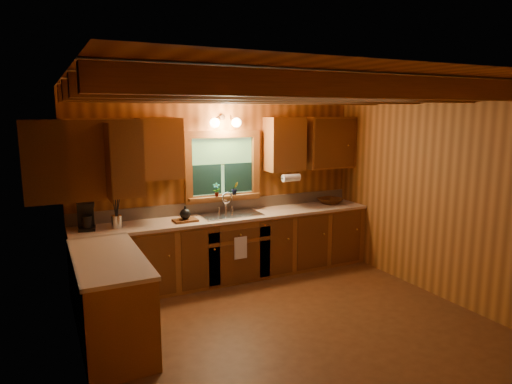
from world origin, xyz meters
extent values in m
plane|color=#562F14|center=(0.00, 0.00, 0.00)|extent=(4.20, 4.20, 0.00)
plane|color=brown|center=(0.00, 0.00, 2.60)|extent=(4.20, 4.20, 0.00)
plane|color=brown|center=(0.00, 1.90, 1.30)|extent=(4.20, 0.00, 4.20)
plane|color=brown|center=(0.00, -1.90, 1.30)|extent=(4.20, 0.00, 4.20)
plane|color=brown|center=(-2.10, 0.00, 1.30)|extent=(0.00, 3.80, 3.80)
plane|color=brown|center=(2.10, 0.00, 1.30)|extent=(0.00, 3.80, 3.80)
cube|color=brown|center=(0.00, -1.20, 2.49)|extent=(4.20, 0.14, 0.18)
cube|color=brown|center=(0.00, -0.40, 2.49)|extent=(4.20, 0.14, 0.18)
cube|color=brown|center=(0.00, 0.40, 2.49)|extent=(4.20, 0.14, 0.18)
cube|color=brown|center=(0.00, 1.20, 2.49)|extent=(4.20, 0.14, 0.18)
cube|color=brown|center=(0.00, 1.59, 0.43)|extent=(4.20, 0.62, 0.86)
cube|color=brown|center=(-1.79, 0.48, 0.43)|extent=(0.62, 1.60, 0.86)
cube|color=tan|center=(0.00, 1.59, 0.88)|extent=(4.20, 0.66, 0.04)
cube|color=tan|center=(-1.78, 0.48, 0.88)|extent=(0.64, 1.60, 0.04)
cube|color=tan|center=(0.00, 1.89, 0.98)|extent=(4.20, 0.02, 0.16)
cube|color=white|center=(-1.47, 0.68, 0.43)|extent=(0.02, 0.60, 0.80)
cube|color=brown|center=(-1.70, 1.73, 1.84)|extent=(0.78, 0.34, 0.78)
cube|color=brown|center=(-0.92, 1.73, 1.84)|extent=(0.55, 0.34, 0.78)
cube|color=brown|center=(0.92, 1.73, 1.84)|extent=(0.55, 0.34, 0.78)
cube|color=brown|center=(1.70, 1.73, 1.84)|extent=(0.78, 0.34, 0.78)
cube|color=brown|center=(-1.93, 0.68, 1.84)|extent=(0.34, 1.10, 0.78)
cube|color=brown|center=(0.00, 1.86, 2.00)|extent=(1.12, 0.08, 0.10)
cube|color=brown|center=(0.00, 1.86, 1.10)|extent=(1.12, 0.08, 0.10)
cube|color=brown|center=(-0.51, 1.86, 1.55)|extent=(0.10, 0.08, 0.80)
cube|color=brown|center=(0.51, 1.86, 1.55)|extent=(0.10, 0.08, 0.80)
cube|color=#3D7230|center=(0.00, 1.90, 1.55)|extent=(0.92, 0.01, 0.80)
cube|color=#0E2A28|center=(-0.24, 1.87, 1.37)|extent=(0.42, 0.02, 0.42)
cube|color=#0E2A28|center=(0.24, 1.87, 1.37)|extent=(0.42, 0.02, 0.42)
cylinder|color=black|center=(0.00, 1.87, 1.57)|extent=(0.92, 0.01, 0.01)
cube|color=brown|center=(0.00, 1.82, 1.12)|extent=(1.06, 0.14, 0.04)
cylinder|color=black|center=(0.00, 1.86, 2.23)|extent=(0.08, 0.03, 0.08)
cylinder|color=black|center=(-0.10, 1.80, 2.23)|extent=(0.09, 0.17, 0.08)
cylinder|color=black|center=(0.10, 1.80, 2.23)|extent=(0.09, 0.17, 0.08)
sphere|color=#FFE0A5|center=(-0.16, 1.74, 2.16)|extent=(0.13, 0.13, 0.13)
sphere|color=#FFE0A5|center=(0.16, 1.74, 2.16)|extent=(0.13, 0.13, 0.13)
cylinder|color=white|center=(0.92, 1.53, 1.37)|extent=(0.27, 0.11, 0.11)
cube|color=white|center=(0.00, 1.26, 0.52)|extent=(0.18, 0.01, 0.30)
cube|color=silver|center=(0.00, 1.60, 0.91)|extent=(0.82, 0.48, 0.02)
cube|color=#262628|center=(-0.19, 1.60, 0.84)|extent=(0.34, 0.40, 0.14)
cube|color=#262628|center=(0.19, 1.60, 0.84)|extent=(0.34, 0.40, 0.14)
cylinder|color=silver|center=(0.00, 1.78, 1.01)|extent=(0.04, 0.04, 0.22)
torus|color=silver|center=(0.00, 1.72, 1.12)|extent=(0.16, 0.02, 0.16)
cube|color=black|center=(-1.87, 1.62, 0.92)|extent=(0.19, 0.23, 0.03)
cube|color=black|center=(-1.87, 1.70, 1.08)|extent=(0.19, 0.08, 0.32)
cube|color=black|center=(-1.87, 1.60, 1.22)|extent=(0.19, 0.21, 0.04)
cylinder|color=black|center=(-1.87, 1.59, 1.01)|extent=(0.12, 0.12, 0.14)
cylinder|color=silver|center=(-1.53, 1.56, 0.98)|extent=(0.13, 0.13, 0.16)
cylinder|color=black|center=(-1.55, 1.54, 1.14)|extent=(0.03, 0.04, 0.23)
cylinder|color=black|center=(-1.53, 1.56, 1.14)|extent=(0.01, 0.01, 0.23)
cylinder|color=black|center=(-1.51, 1.57, 1.14)|extent=(0.03, 0.04, 0.23)
cylinder|color=black|center=(-1.50, 1.57, 1.14)|extent=(0.04, 0.06, 0.23)
cube|color=#5B3013|center=(-0.67, 1.52, 0.91)|extent=(0.31, 0.23, 0.03)
sphere|color=black|center=(-0.67, 1.52, 1.00)|extent=(0.14, 0.14, 0.14)
cylinder|color=black|center=(-0.67, 1.52, 1.09)|extent=(0.02, 0.02, 0.04)
imported|color=#48230C|center=(1.69, 1.64, 0.94)|extent=(0.41, 0.41, 0.09)
imported|color=#5B3013|center=(-0.13, 1.78, 1.24)|extent=(0.12, 0.10, 0.19)
imported|color=#5B3013|center=(0.16, 1.80, 1.23)|extent=(0.11, 0.09, 0.18)
camera|label=1|loc=(-2.34, -3.98, 2.29)|focal=31.45mm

